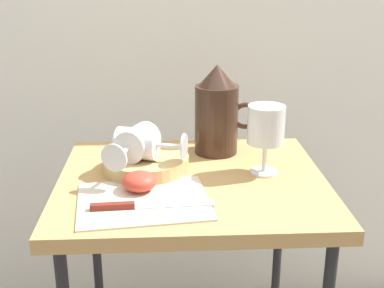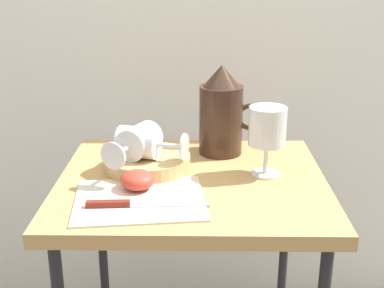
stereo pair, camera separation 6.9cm
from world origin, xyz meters
name	(u,v)px [view 1 (the left image)]	position (x,y,z in m)	size (l,w,h in m)	color
table	(192,204)	(0.00, 0.00, 0.61)	(0.59, 0.51, 0.68)	tan
linen_napkin	(143,201)	(-0.10, -0.11, 0.68)	(0.26, 0.21, 0.00)	beige
basket_tray	(146,163)	(-0.10, 0.05, 0.69)	(0.20, 0.20, 0.04)	tan
pitcher	(217,118)	(0.07, 0.16, 0.77)	(0.16, 0.11, 0.22)	#382319
wine_glass_upright	(266,128)	(0.16, 0.02, 0.78)	(0.08, 0.08, 0.16)	silver
wine_glass_tipped_near	(137,143)	(-0.12, 0.04, 0.75)	(0.12, 0.17, 0.07)	silver
wine_glass_tipped_far	(139,144)	(-0.12, 0.03, 0.75)	(0.17, 0.10, 0.07)	silver
apple_half_left	(139,181)	(-0.11, -0.07, 0.70)	(0.07, 0.07, 0.04)	#CC3D2D
knife	(134,206)	(-0.12, -0.15, 0.69)	(0.24, 0.03, 0.01)	silver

